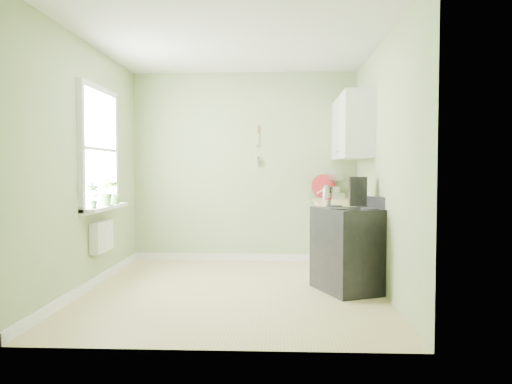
{
  "coord_description": "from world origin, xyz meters",
  "views": [
    {
      "loc": [
        0.48,
        -5.36,
        1.32
      ],
      "look_at": [
        0.22,
        0.55,
        1.05
      ],
      "focal_mm": 35.0,
      "sensor_mm": 36.0,
      "label": 1
    }
  ],
  "objects_px": {
    "stove": "(351,249)",
    "stand_mixer": "(334,186)",
    "coffee_maker": "(357,192)",
    "kettle": "(326,192)"
  },
  "relations": [
    {
      "from": "stove",
      "to": "stand_mixer",
      "type": "distance_m",
      "value": 1.8
    },
    {
      "from": "stove",
      "to": "kettle",
      "type": "xyz_separation_m",
      "value": [
        -0.13,
        1.51,
        0.55
      ]
    },
    {
      "from": "stove",
      "to": "coffee_maker",
      "type": "distance_m",
      "value": 0.66
    },
    {
      "from": "stand_mixer",
      "to": "kettle",
      "type": "bearing_deg",
      "value": -126.16
    },
    {
      "from": "stove",
      "to": "coffee_maker",
      "type": "bearing_deg",
      "value": 68.02
    },
    {
      "from": "kettle",
      "to": "coffee_maker",
      "type": "distance_m",
      "value": 1.29
    },
    {
      "from": "kettle",
      "to": "stand_mixer",
      "type": "bearing_deg",
      "value": 53.84
    },
    {
      "from": "stand_mixer",
      "to": "kettle",
      "type": "xyz_separation_m",
      "value": [
        -0.13,
        -0.17,
        -0.07
      ]
    },
    {
      "from": "stand_mixer",
      "to": "kettle",
      "type": "height_order",
      "value": "stand_mixer"
    },
    {
      "from": "kettle",
      "to": "stove",
      "type": "bearing_deg",
      "value": -85.03
    }
  ]
}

